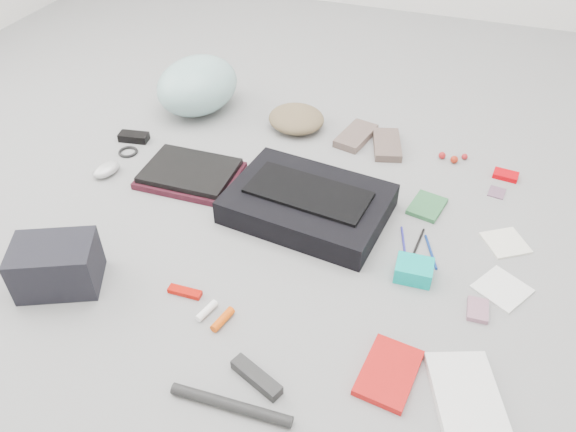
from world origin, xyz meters
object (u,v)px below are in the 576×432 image
(laptop, at_px, (190,171))
(bike_helmet, at_px, (197,85))
(book_red, at_px, (389,373))
(accordion_wallet, at_px, (414,270))
(camera_bag, at_px, (57,265))
(messenger_bag, at_px, (308,204))

(laptop, distance_m, bike_helmet, 0.50)
(book_red, distance_m, accordion_wallet, 0.35)
(book_red, bearing_deg, camera_bag, -172.15)
(laptop, bearing_deg, bike_helmet, 111.22)
(book_red, relative_size, accordion_wallet, 1.78)
(book_red, bearing_deg, messenger_bag, 133.22)
(bike_helmet, height_order, book_red, bike_helmet)
(laptop, distance_m, accordion_wallet, 0.86)
(accordion_wallet, bearing_deg, messenger_bag, 152.90)
(bike_helmet, xyz_separation_m, camera_bag, (0.07, -1.03, -0.04))
(bike_helmet, bearing_deg, camera_bag, -71.90)
(camera_bag, distance_m, book_red, 0.95)
(bike_helmet, relative_size, camera_bag, 1.65)
(messenger_bag, distance_m, accordion_wallet, 0.41)
(accordion_wallet, bearing_deg, camera_bag, -161.94)
(camera_bag, bearing_deg, messenger_bag, 18.31)
(camera_bag, xyz_separation_m, accordion_wallet, (0.94, 0.36, -0.05))
(messenger_bag, height_order, bike_helmet, bike_helmet)
(bike_helmet, distance_m, book_red, 1.45)
(accordion_wallet, bearing_deg, laptop, 162.50)
(messenger_bag, distance_m, book_red, 0.64)
(laptop, bearing_deg, book_red, -35.55)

